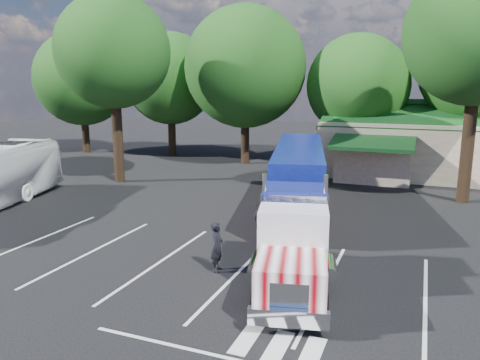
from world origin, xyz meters
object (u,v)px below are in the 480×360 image
at_px(woman, 217,247).
at_px(bicycle, 263,210).
at_px(semi_truck, 298,184).
at_px(silver_sedan, 361,167).

xyz_separation_m(woman, bicycle, (-0.63, 7.00, -0.48)).
distance_m(semi_truck, silver_sedan, 13.98).
bearing_deg(semi_truck, woman, -116.12).
bearing_deg(bicycle, silver_sedan, 83.51).
xyz_separation_m(semi_truck, woman, (-1.38, -6.15, -1.23)).
distance_m(woman, bicycle, 7.05).
distance_m(semi_truck, bicycle, 2.78).
height_order(semi_truck, silver_sedan, semi_truck).
bearing_deg(silver_sedan, woman, -174.71).
height_order(bicycle, silver_sedan, silver_sedan).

